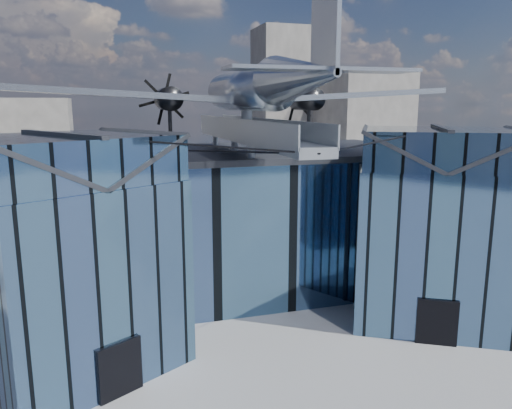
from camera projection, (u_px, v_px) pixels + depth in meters
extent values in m
plane|color=gray|center=(266.00, 330.00, 29.58)|extent=(120.00, 120.00, 0.00)
cube|color=#43648A|center=(228.00, 219.00, 37.08)|extent=(28.00, 14.00, 9.50)
cube|color=#27292F|center=(228.00, 152.00, 36.10)|extent=(28.00, 14.00, 0.40)
cube|color=#43648A|center=(71.00, 277.00, 24.69)|extent=(11.79, 11.43, 9.50)
cube|color=#43648A|center=(62.00, 159.00, 23.53)|extent=(11.56, 11.20, 2.20)
cube|color=#27292F|center=(13.00, 163.00, 21.92)|extent=(7.98, 9.23, 2.40)
cube|color=#27292F|center=(105.00, 155.00, 25.14)|extent=(7.98, 9.23, 2.40)
cube|color=#27292F|center=(60.00, 134.00, 23.30)|extent=(4.30, 7.10, 0.18)
cube|color=black|center=(120.00, 369.00, 22.66)|extent=(2.03, 1.32, 2.60)
cube|color=black|center=(147.00, 257.00, 27.91)|extent=(0.34, 0.34, 9.50)
cube|color=#43648A|center=(433.00, 243.00, 30.72)|extent=(11.79, 11.43, 9.50)
cube|color=#43648A|center=(440.00, 148.00, 29.57)|extent=(11.56, 11.20, 2.20)
cube|color=#27292F|center=(400.00, 147.00, 30.06)|extent=(7.98, 9.23, 2.40)
cube|color=#27292F|center=(480.00, 148.00, 29.07)|extent=(7.98, 9.23, 2.40)
cube|color=#27292F|center=(441.00, 128.00, 29.34)|extent=(4.30, 7.10, 0.18)
cube|color=black|center=(437.00, 322.00, 27.53)|extent=(2.03, 1.32, 2.60)
cube|color=black|center=(359.00, 238.00, 31.71)|extent=(0.34, 0.34, 9.50)
cube|color=#8F949B|center=(249.00, 138.00, 30.67)|extent=(1.80, 21.00, 0.50)
cube|color=#8F949B|center=(235.00, 127.00, 30.28)|extent=(0.08, 21.00, 1.10)
cube|color=#8F949B|center=(263.00, 127.00, 30.80)|extent=(0.08, 21.00, 1.10)
cylinder|color=#8F949B|center=(216.00, 139.00, 39.70)|extent=(0.44, 0.44, 1.35)
cylinder|color=#8F949B|center=(235.00, 145.00, 34.08)|extent=(0.44, 0.44, 1.35)
cylinder|color=#8F949B|center=(251.00, 150.00, 30.33)|extent=(0.44, 0.44, 1.35)
cylinder|color=#8F949B|center=(247.00, 122.00, 30.95)|extent=(0.70, 0.70, 1.40)
cylinder|color=black|center=(182.00, 144.00, 22.07)|extent=(10.55, 6.08, 0.69)
cylinder|color=black|center=(390.00, 139.00, 25.09)|extent=(10.55, 6.08, 0.69)
cylinder|color=black|center=(208.00, 151.00, 28.04)|extent=(6.09, 17.04, 1.19)
cylinder|color=black|center=(306.00, 148.00, 29.76)|extent=(6.09, 17.04, 1.19)
cylinder|color=#ADB4BB|center=(246.00, 90.00, 30.56)|extent=(2.50, 11.00, 2.50)
sphere|color=#ADB4BB|center=(225.00, 92.00, 35.72)|extent=(2.50, 2.50, 2.50)
cube|color=black|center=(229.00, 81.00, 34.64)|extent=(1.60, 1.40, 0.50)
cone|color=#ADB4BB|center=(302.00, 77.00, 22.07)|extent=(2.50, 7.00, 2.50)
cube|color=#ADB4BB|center=(325.00, 32.00, 19.60)|extent=(0.18, 2.40, 3.40)
cube|color=#ADB4BB|center=(323.00, 69.00, 19.97)|extent=(8.00, 1.80, 0.14)
cube|color=#ADB4BB|center=(128.00, 94.00, 29.55)|extent=(14.00, 3.20, 1.08)
cylinder|color=black|center=(168.00, 99.00, 30.85)|extent=(1.44, 3.20, 1.44)
cone|color=black|center=(164.00, 99.00, 32.54)|extent=(0.70, 0.70, 0.70)
cube|color=black|center=(164.00, 99.00, 32.68)|extent=(1.05, 0.06, 3.33)
cube|color=black|center=(164.00, 99.00, 32.68)|extent=(2.53, 0.06, 2.53)
cube|color=black|center=(164.00, 99.00, 32.68)|extent=(3.33, 0.06, 1.05)
cylinder|color=black|center=(170.00, 119.00, 30.53)|extent=(0.24, 0.24, 1.75)
cube|color=#ADB4BB|center=(342.00, 96.00, 33.57)|extent=(14.00, 3.20, 1.08)
cylinder|color=black|center=(306.00, 99.00, 33.49)|extent=(1.44, 3.20, 1.44)
cone|color=black|center=(296.00, 100.00, 35.18)|extent=(0.70, 0.70, 0.70)
cube|color=black|center=(295.00, 100.00, 35.32)|extent=(1.05, 0.06, 3.33)
cube|color=black|center=(295.00, 100.00, 35.32)|extent=(2.53, 0.06, 2.53)
cube|color=black|center=(295.00, 100.00, 35.32)|extent=(3.33, 0.06, 1.05)
cylinder|color=black|center=(309.00, 118.00, 33.17)|extent=(0.24, 0.24, 1.75)
cube|color=slate|center=(360.00, 130.00, 81.98)|extent=(12.00, 14.00, 18.00)
cube|color=slate|center=(23.00, 146.00, 74.00)|extent=(14.00, 10.00, 14.00)
cube|color=slate|center=(282.00, 105.00, 87.69)|extent=(9.00, 9.00, 26.00)
cylinder|color=black|center=(426.00, 231.00, 47.30)|extent=(0.47, 0.47, 2.65)
sphere|color=#244919|center=(427.00, 207.00, 46.83)|extent=(4.44, 4.44, 3.46)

